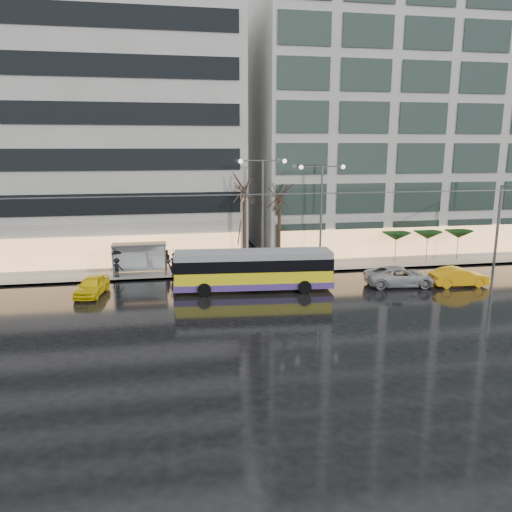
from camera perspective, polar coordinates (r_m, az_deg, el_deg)
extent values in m
plane|color=black|center=(31.45, 0.92, -6.42)|extent=(140.00, 140.00, 0.00)
cube|color=gray|center=(45.04, -0.03, -0.53)|extent=(80.00, 10.00, 0.15)
cube|color=slate|center=(40.31, 1.22, -2.07)|extent=(80.00, 0.10, 0.15)
cube|color=#9E9C97|center=(49.28, -22.80, 12.62)|extent=(34.00, 14.00, 22.00)
cube|color=#9E9C97|center=(54.26, 17.51, 14.49)|extent=(32.00, 14.00, 25.00)
cube|color=yellow|center=(35.86, -0.30, -2.42)|extent=(11.29, 3.21, 1.39)
cube|color=#4D3584|center=(35.98, -0.30, -3.14)|extent=(11.33, 3.25, 0.46)
cube|color=black|center=(35.61, -0.30, -0.84)|extent=(11.31, 3.23, 0.84)
cube|color=gray|center=(35.47, -0.30, 0.19)|extent=(11.29, 3.21, 0.46)
cube|color=black|center=(36.58, 8.46, -0.84)|extent=(0.23, 2.13, 1.21)
cube|color=black|center=(35.57, -9.32, -1.25)|extent=(0.23, 2.13, 1.21)
cylinder|color=black|center=(37.58, 4.90, -2.58)|extent=(0.95, 0.40, 0.93)
cylinder|color=black|center=(35.38, 5.58, -3.54)|extent=(0.95, 0.40, 0.93)
cylinder|color=black|center=(36.96, -5.93, -2.86)|extent=(0.95, 0.40, 0.93)
cylinder|color=black|center=(34.73, -5.94, -3.86)|extent=(0.95, 0.40, 0.93)
cylinder|color=#595B60|center=(36.00, -1.91, 2.54)|extent=(0.33, 3.45, 2.44)
cylinder|color=#595B60|center=(36.46, -1.96, 2.67)|extent=(0.33, 3.45, 2.44)
cylinder|color=#595B60|center=(47.31, 25.90, 3.07)|extent=(0.24, 0.24, 7.00)
cylinder|color=#595B60|center=(35.76, 0.74, 7.03)|extent=(42.00, 0.04, 0.04)
cylinder|color=#595B60|center=(36.25, 0.59, 7.10)|extent=(42.00, 0.04, 0.04)
cube|color=#595B60|center=(40.47, -13.21, 1.32)|extent=(4.20, 1.60, 0.12)
cube|color=silver|center=(41.40, -13.08, -0.20)|extent=(4.00, 0.05, 2.20)
cube|color=white|center=(40.88, -15.99, -0.52)|extent=(0.10, 1.40, 2.20)
cylinder|color=#595B60|center=(40.20, -16.01, -0.73)|extent=(0.10, 0.10, 2.40)
cylinder|color=#595B60|center=(41.56, -15.83, -0.30)|extent=(0.10, 0.10, 2.40)
cylinder|color=#595B60|center=(39.98, -10.30, -0.52)|extent=(0.10, 0.10, 2.40)
cylinder|color=#595B60|center=(41.34, -10.31, -0.09)|extent=(0.10, 0.10, 2.40)
cylinder|color=#595B60|center=(41.12, 0.76, 4.71)|extent=(0.18, 0.18, 9.00)
cylinder|color=#595B60|center=(40.60, -0.49, 10.85)|extent=(1.80, 0.10, 0.10)
cylinder|color=#595B60|center=(40.95, 2.04, 10.85)|extent=(1.80, 0.10, 0.10)
sphere|color=#FFF2CC|center=(40.46, -1.77, 10.77)|extent=(0.36, 0.36, 0.36)
sphere|color=#FFF2CC|center=(41.15, 3.28, 10.78)|extent=(0.36, 0.36, 0.36)
cylinder|color=#595B60|center=(42.39, 7.43, 4.50)|extent=(0.18, 0.18, 8.50)
cylinder|color=#595B60|center=(41.76, 6.39, 10.13)|extent=(1.80, 0.10, 0.10)
cylinder|color=#595B60|center=(42.31, 8.77, 10.09)|extent=(1.80, 0.10, 0.10)
sphere|color=#FFF2CC|center=(41.52, 5.18, 10.07)|extent=(0.36, 0.36, 0.36)
sphere|color=#FFF2CC|center=(42.61, 9.93, 10.00)|extent=(0.36, 0.36, 0.36)
cylinder|color=black|center=(41.32, -1.34, 2.36)|extent=(0.28, 0.28, 5.60)
cylinder|color=black|center=(42.14, 2.65, 2.07)|extent=(0.28, 0.28, 4.90)
cylinder|color=#595B60|center=(45.68, 15.64, 0.70)|extent=(0.06, 0.06, 2.20)
cone|color=black|center=(45.47, 15.73, 2.18)|extent=(2.50, 2.50, 0.70)
cylinder|color=#595B60|center=(47.06, 18.93, 0.82)|extent=(0.06, 0.06, 2.20)
cone|color=black|center=(46.85, 19.03, 2.26)|extent=(2.50, 2.50, 0.70)
cylinder|color=#595B60|center=(48.59, 22.03, 0.93)|extent=(0.06, 0.06, 2.20)
cone|color=black|center=(48.38, 22.14, 2.32)|extent=(2.50, 2.50, 0.70)
imported|color=yellow|center=(36.59, -18.25, -3.24)|extent=(2.33, 4.20, 1.35)
imported|color=#FFAC0D|center=(39.94, 22.18, -2.22)|extent=(4.31, 1.69, 1.40)
imported|color=#A7A7AB|center=(38.58, 16.16, -2.25)|extent=(5.42, 2.97, 1.44)
imported|color=black|center=(39.65, -9.38, -0.97)|extent=(0.76, 0.57, 1.89)
imported|color=#FF54C0|center=(39.47, -9.42, 0.17)|extent=(1.12, 1.13, 0.88)
imported|color=black|center=(41.79, -10.22, -0.44)|extent=(0.98, 0.85, 1.71)
imported|color=black|center=(40.44, -15.60, -1.28)|extent=(1.11, 0.86, 1.51)
imported|color=black|center=(40.23, -15.69, 0.10)|extent=(1.05, 1.05, 0.72)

